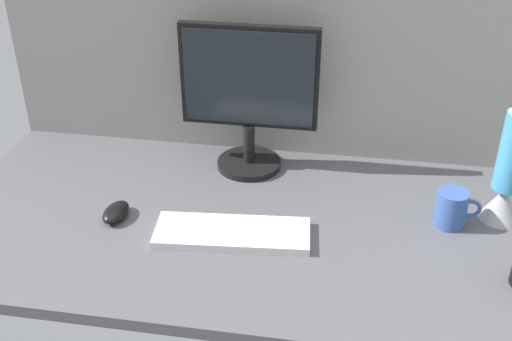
{
  "coord_description": "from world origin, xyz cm",
  "views": [
    {
      "loc": [
        9.23,
        -128.98,
        91.68
      ],
      "look_at": [
        -7.31,
        0.0,
        14.0
      ],
      "focal_mm": 44.58,
      "sensor_mm": 36.0,
      "label": 1
    }
  ],
  "objects_px": {
    "mug_ceramic_blue": "(452,208)",
    "keyboard": "(232,233)",
    "monitor": "(249,93)",
    "lava_lamp": "(510,171)",
    "mouse": "(116,212)"
  },
  "relations": [
    {
      "from": "mouse",
      "to": "monitor",
      "type": "bearing_deg",
      "value": 54.44
    },
    {
      "from": "monitor",
      "to": "mug_ceramic_blue",
      "type": "relative_size",
      "value": 3.73
    },
    {
      "from": "mouse",
      "to": "lava_lamp",
      "type": "distance_m",
      "value": 0.96
    },
    {
      "from": "keyboard",
      "to": "mouse",
      "type": "bearing_deg",
      "value": 169.24
    },
    {
      "from": "mug_ceramic_blue",
      "to": "mouse",
      "type": "bearing_deg",
      "value": -172.46
    },
    {
      "from": "monitor",
      "to": "lava_lamp",
      "type": "xyz_separation_m",
      "value": [
        0.66,
        -0.16,
        -0.09
      ]
    },
    {
      "from": "mouse",
      "to": "mug_ceramic_blue",
      "type": "distance_m",
      "value": 0.83
    },
    {
      "from": "lava_lamp",
      "to": "mouse",
      "type": "bearing_deg",
      "value": -170.68
    },
    {
      "from": "keyboard",
      "to": "mug_ceramic_blue",
      "type": "bearing_deg",
      "value": 9.56
    },
    {
      "from": "monitor",
      "to": "lava_lamp",
      "type": "distance_m",
      "value": 0.68
    },
    {
      "from": "mug_ceramic_blue",
      "to": "lava_lamp",
      "type": "distance_m",
      "value": 0.16
    },
    {
      "from": "monitor",
      "to": "keyboard",
      "type": "xyz_separation_m",
      "value": [
        0.02,
        -0.34,
        -0.21
      ]
    },
    {
      "from": "monitor",
      "to": "keyboard",
      "type": "height_order",
      "value": "monitor"
    },
    {
      "from": "keyboard",
      "to": "monitor",
      "type": "bearing_deg",
      "value": 87.72
    },
    {
      "from": "mug_ceramic_blue",
      "to": "keyboard",
      "type": "bearing_deg",
      "value": -165.15
    }
  ]
}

